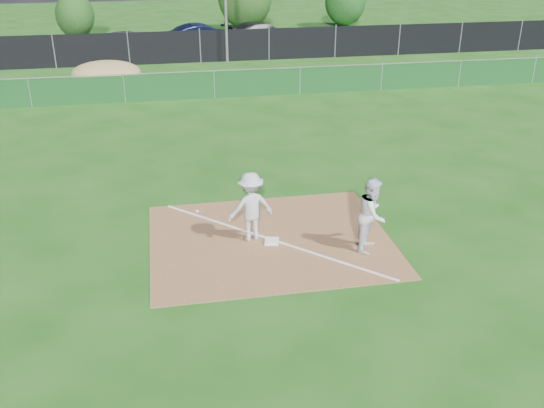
{
  "coord_description": "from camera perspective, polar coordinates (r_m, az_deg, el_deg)",
  "views": [
    {
      "loc": [
        -2.45,
        -12.28,
        7.26
      ],
      "look_at": [
        0.05,
        1.0,
        1.0
      ],
      "focal_mm": 40.0,
      "sensor_mm": 36.0,
      "label": 1
    }
  ],
  "objects": [
    {
      "name": "ground",
      "position": [
        23.56,
        -4.18,
        6.85
      ],
      "size": [
        90.0,
        90.0,
        0.0
      ],
      "primitive_type": "plane",
      "color": "#184D10",
      "rests_on": "ground"
    },
    {
      "name": "infield_dirt",
      "position": [
        15.33,
        -0.17,
        -3.37
      ],
      "size": [
        6.0,
        5.0,
        0.02
      ],
      "primitive_type": "cube",
      "color": "brown",
      "rests_on": "ground"
    },
    {
      "name": "foul_line",
      "position": [
        15.32,
        -0.17,
        -3.32
      ],
      "size": [
        5.01,
        5.01,
        0.01
      ],
      "primitive_type": "cube",
      "rotation": [
        0.0,
        0.0,
        0.79
      ],
      "color": "white",
      "rests_on": "infield_dirt"
    },
    {
      "name": "green_fence",
      "position": [
        28.19,
        -5.46,
        11.09
      ],
      "size": [
        44.0,
        0.05,
        1.2
      ],
      "primitive_type": "cube",
      "color": "#103D17",
      "rests_on": "ground"
    },
    {
      "name": "dirt_mound",
      "position": [
        31.6,
        -15.35,
        11.81
      ],
      "size": [
        3.38,
        2.6,
        1.17
      ],
      "primitive_type": "ellipsoid",
      "color": "#9B824B",
      "rests_on": "ground"
    },
    {
      "name": "black_fence",
      "position": [
        35.93,
        -6.78,
        14.5
      ],
      "size": [
        46.0,
        0.04,
        1.8
      ],
      "primitive_type": "cube",
      "color": "black",
      "rests_on": "ground"
    },
    {
      "name": "parking_lot",
      "position": [
        41.0,
        -7.28,
        14.48
      ],
      "size": [
        46.0,
        9.0,
        0.01
      ],
      "primitive_type": "cube",
      "color": "black",
      "rests_on": "ground"
    },
    {
      "name": "first_base",
      "position": [
        15.16,
        -0.03,
        -3.51
      ],
      "size": [
        0.41,
        0.41,
        0.07
      ],
      "primitive_type": "cube",
      "rotation": [
        0.0,
        0.0,
        -0.24
      ],
      "color": "white",
      "rests_on": "infield_dirt"
    },
    {
      "name": "play_at_first",
      "position": [
        14.98,
        -2.02,
        -0.24
      ],
      "size": [
        1.98,
        0.86,
        1.78
      ],
      "color": "silver",
      "rests_on": "infield_dirt"
    },
    {
      "name": "runner",
      "position": [
        14.73,
        9.42,
        -0.98
      ],
      "size": [
        1.07,
        1.13,
        1.85
      ],
      "primitive_type": "imported",
      "rotation": [
        0.0,
        0.0,
        1.03
      ],
      "color": "silver",
      "rests_on": "ground"
    },
    {
      "name": "car_left",
      "position": [
        39.83,
        -13.33,
        14.73
      ],
      "size": [
        4.27,
        2.93,
        1.35
      ],
      "primitive_type": "imported",
      "rotation": [
        0.0,
        0.0,
        1.94
      ],
      "color": "#A7AAAF",
      "rests_on": "parking_lot"
    },
    {
      "name": "car_mid",
      "position": [
        40.12,
        -6.51,
        15.4
      ],
      "size": [
        4.85,
        2.53,
        1.52
      ],
      "primitive_type": "imported",
      "rotation": [
        0.0,
        0.0,
        1.78
      ],
      "color": "black",
      "rests_on": "parking_lot"
    },
    {
      "name": "car_right",
      "position": [
        41.22,
        -1.0,
        15.77
      ],
      "size": [
        5.45,
        3.54,
        1.47
      ],
      "primitive_type": "imported",
      "rotation": [
        0.0,
        0.0,
        1.89
      ],
      "color": "black",
      "rests_on": "parking_lot"
    },
    {
      "name": "tree_left",
      "position": [
        45.34,
        -18.06,
        16.52
      ],
      "size": [
        2.59,
        2.59,
        3.07
      ],
      "color": "#382316",
      "rests_on": "ground"
    },
    {
      "name": "tree_right",
      "position": [
        49.06,
        6.92,
        18.42
      ],
      "size": [
        3.11,
        3.11,
        3.68
      ],
      "color": "#382316",
      "rests_on": "ground"
    }
  ]
}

